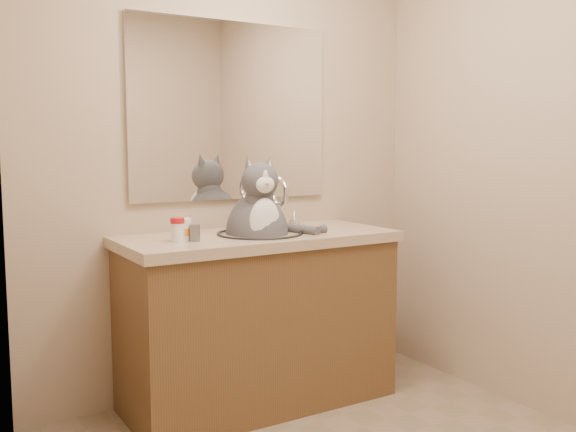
{
  "coord_description": "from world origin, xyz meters",
  "views": [
    {
      "loc": [
        -1.47,
        -1.75,
        1.28
      ],
      "look_at": [
        -0.02,
        0.65,
        0.97
      ],
      "focal_mm": 40.0,
      "sensor_mm": 36.0,
      "label": 1
    }
  ],
  "objects_px": {
    "pill_bottle_redcap": "(177,230)",
    "cat": "(258,227)",
    "grey_canister": "(195,233)",
    "pill_bottle_orange": "(184,230)"
  },
  "relations": [
    {
      "from": "cat",
      "to": "grey_canister",
      "type": "relative_size",
      "value": 7.91
    },
    {
      "from": "cat",
      "to": "pill_bottle_redcap",
      "type": "xyz_separation_m",
      "value": [
        -0.43,
        -0.04,
        0.02
      ]
    },
    {
      "from": "pill_bottle_orange",
      "to": "grey_canister",
      "type": "distance_m",
      "value": 0.05
    },
    {
      "from": "pill_bottle_redcap",
      "to": "cat",
      "type": "bearing_deg",
      "value": 4.98
    },
    {
      "from": "cat",
      "to": "pill_bottle_redcap",
      "type": "distance_m",
      "value": 0.43
    },
    {
      "from": "pill_bottle_orange",
      "to": "grey_canister",
      "type": "height_order",
      "value": "pill_bottle_orange"
    },
    {
      "from": "pill_bottle_redcap",
      "to": "pill_bottle_orange",
      "type": "height_order",
      "value": "pill_bottle_redcap"
    },
    {
      "from": "pill_bottle_orange",
      "to": "grey_canister",
      "type": "relative_size",
      "value": 1.34
    },
    {
      "from": "cat",
      "to": "grey_canister",
      "type": "bearing_deg",
      "value": -162.09
    },
    {
      "from": "pill_bottle_orange",
      "to": "grey_canister",
      "type": "xyz_separation_m",
      "value": [
        0.03,
        -0.04,
        -0.01
      ]
    }
  ]
}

